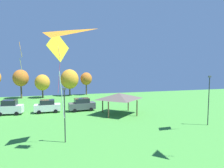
# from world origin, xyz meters

# --- Properties ---
(kite_flying_1) EXTENTS (0.42, 2.65, 5.37)m
(kite_flying_1) POSITION_xyz_m (-9.84, 37.94, 10.57)
(kite_flying_1) COLOR orange
(kite_flying_7) EXTENTS (3.70, 3.44, 4.33)m
(kite_flying_7) POSITION_xyz_m (-4.57, 15.12, 8.57)
(kite_flying_7) COLOR orange
(kite_flying_8) EXTENTS (2.22, 2.25, 6.28)m
(kite_flying_8) POSITION_xyz_m (-4.10, 23.80, 9.87)
(kite_flying_8) COLOR yellow
(parked_car_leftmost) EXTENTS (4.22, 2.27, 2.46)m
(parked_car_leftmost) POSITION_xyz_m (-12.04, 39.01, 1.20)
(parked_car_leftmost) COLOR silver
(parked_car_leftmost) RESTS_ON ground
(parked_car_second_from_left) EXTENTS (4.41, 2.10, 2.24)m
(parked_car_second_from_left) POSITION_xyz_m (-6.06, 38.99, 1.11)
(parked_car_second_from_left) COLOR silver
(parked_car_second_from_left) RESTS_ON ground
(parked_car_third_from_left) EXTENTS (4.86, 2.40, 2.29)m
(parked_car_third_from_left) POSITION_xyz_m (-0.08, 38.76, 1.14)
(parked_car_third_from_left) COLOR #4C5156
(parked_car_third_from_left) RESTS_ON ground
(park_pavilion) EXTENTS (6.17, 5.34, 3.60)m
(park_pavilion) POSITION_xyz_m (5.66, 34.51, 3.08)
(park_pavilion) COLOR brown
(park_pavilion) RESTS_ON ground
(light_post_0) EXTENTS (0.36, 0.20, 5.87)m
(light_post_0) POSITION_xyz_m (-3.60, 24.12, 3.33)
(light_post_0) COLOR #2D2D33
(light_post_0) RESTS_ON ground
(light_post_1) EXTENTS (0.36, 0.20, 6.81)m
(light_post_1) POSITION_xyz_m (15.57, 25.31, 3.81)
(light_post_1) COLOR #2D2D33
(light_post_1) RESTS_ON ground
(treeline_tree_2) EXTENTS (3.76, 3.76, 7.19)m
(treeline_tree_2) POSITION_xyz_m (-13.05, 56.58, 5.09)
(treeline_tree_2) COLOR brown
(treeline_tree_2) RESTS_ON ground
(treeline_tree_3) EXTENTS (3.71, 3.71, 5.96)m
(treeline_tree_3) POSITION_xyz_m (-7.98, 56.24, 3.90)
(treeline_tree_3) COLOR brown
(treeline_tree_3) RESTS_ON ground
(treeline_tree_4) EXTENTS (4.88, 4.88, 7.18)m
(treeline_tree_4) POSITION_xyz_m (-1.05, 58.52, 4.48)
(treeline_tree_4) COLOR brown
(treeline_tree_4) RESTS_ON ground
(treeline_tree_5) EXTENTS (3.21, 3.21, 6.29)m
(treeline_tree_5) POSITION_xyz_m (3.53, 58.58, 4.49)
(treeline_tree_5) COLOR brown
(treeline_tree_5) RESTS_ON ground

